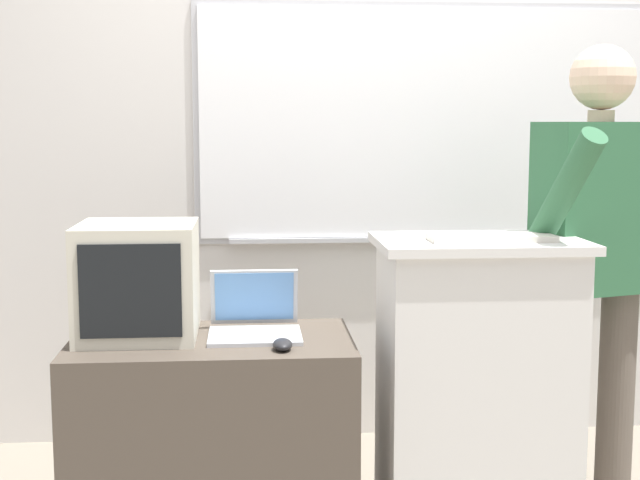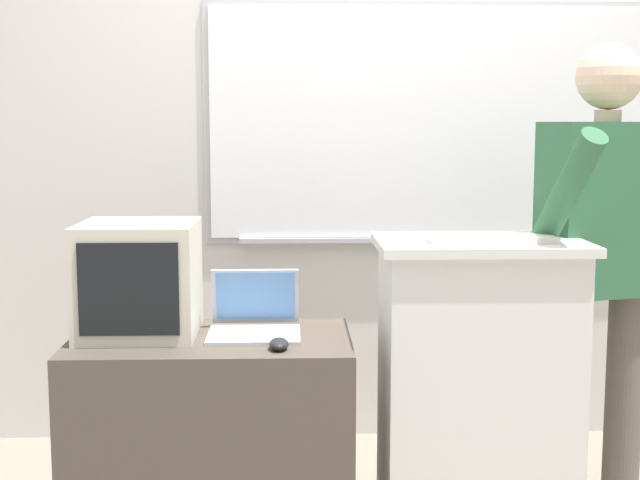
{
  "view_description": "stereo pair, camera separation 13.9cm",
  "coord_description": "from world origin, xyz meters",
  "px_view_note": "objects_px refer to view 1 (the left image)",
  "views": [
    {
      "loc": [
        -0.45,
        -2.49,
        1.38
      ],
      "look_at": [
        -0.22,
        0.39,
        1.0
      ],
      "focal_mm": 50.0,
      "sensor_mm": 36.0,
      "label": 1
    },
    {
      "loc": [
        -0.31,
        -2.5,
        1.38
      ],
      "look_at": [
        -0.22,
        0.39,
        1.0
      ],
      "focal_mm": 50.0,
      "sensor_mm": 36.0,
      "label": 2
    }
  ],
  "objects_px": {
    "person_presenter": "(597,245)",
    "wireless_keyboard": "(491,238)",
    "computer_mouse_by_laptop": "(283,344)",
    "side_desk": "(213,442)",
    "laptop": "(255,317)",
    "lectern_podium": "(476,387)",
    "crt_monitor": "(138,280)"
  },
  "relations": [
    {
      "from": "computer_mouse_by_laptop",
      "to": "side_desk",
      "type": "bearing_deg",
      "value": 143.86
    },
    {
      "from": "side_desk",
      "to": "laptop",
      "type": "xyz_separation_m",
      "value": [
        0.14,
        0.07,
        0.4
      ]
    },
    {
      "from": "laptop",
      "to": "computer_mouse_by_laptop",
      "type": "relative_size",
      "value": 2.99
    },
    {
      "from": "side_desk",
      "to": "laptop",
      "type": "relative_size",
      "value": 3.03
    },
    {
      "from": "lectern_podium",
      "to": "person_presenter",
      "type": "distance_m",
      "value": 0.67
    },
    {
      "from": "side_desk",
      "to": "laptop",
      "type": "distance_m",
      "value": 0.43
    },
    {
      "from": "person_presenter",
      "to": "lectern_podium",
      "type": "bearing_deg",
      "value": -175.19
    },
    {
      "from": "laptop",
      "to": "crt_monitor",
      "type": "distance_m",
      "value": 0.4
    },
    {
      "from": "wireless_keyboard",
      "to": "computer_mouse_by_laptop",
      "type": "distance_m",
      "value": 0.75
    },
    {
      "from": "side_desk",
      "to": "laptop",
      "type": "bearing_deg",
      "value": 25.59
    },
    {
      "from": "crt_monitor",
      "to": "laptop",
      "type": "bearing_deg",
      "value": 1.62
    },
    {
      "from": "lectern_podium",
      "to": "wireless_keyboard",
      "type": "xyz_separation_m",
      "value": [
        0.02,
        -0.06,
        0.51
      ]
    },
    {
      "from": "laptop",
      "to": "person_presenter",
      "type": "bearing_deg",
      "value": 5.37
    },
    {
      "from": "person_presenter",
      "to": "wireless_keyboard",
      "type": "relative_size",
      "value": 4.12
    },
    {
      "from": "crt_monitor",
      "to": "computer_mouse_by_laptop",
      "type": "bearing_deg",
      "value": -25.52
    },
    {
      "from": "lectern_podium",
      "to": "person_presenter",
      "type": "height_order",
      "value": "person_presenter"
    },
    {
      "from": "computer_mouse_by_laptop",
      "to": "crt_monitor",
      "type": "height_order",
      "value": "crt_monitor"
    },
    {
      "from": "lectern_podium",
      "to": "side_desk",
      "type": "distance_m",
      "value": 0.89
    },
    {
      "from": "person_presenter",
      "to": "wireless_keyboard",
      "type": "height_order",
      "value": "person_presenter"
    },
    {
      "from": "lectern_podium",
      "to": "wireless_keyboard",
      "type": "height_order",
      "value": "wireless_keyboard"
    },
    {
      "from": "lectern_podium",
      "to": "laptop",
      "type": "distance_m",
      "value": 0.77
    },
    {
      "from": "lectern_podium",
      "to": "side_desk",
      "type": "height_order",
      "value": "lectern_podium"
    },
    {
      "from": "lectern_podium",
      "to": "wireless_keyboard",
      "type": "relative_size",
      "value": 2.51
    },
    {
      "from": "person_presenter",
      "to": "computer_mouse_by_laptop",
      "type": "bearing_deg",
      "value": -178.86
    },
    {
      "from": "person_presenter",
      "to": "computer_mouse_by_laptop",
      "type": "distance_m",
      "value": 1.19
    },
    {
      "from": "computer_mouse_by_laptop",
      "to": "crt_monitor",
      "type": "distance_m",
      "value": 0.53
    },
    {
      "from": "person_presenter",
      "to": "laptop",
      "type": "bearing_deg",
      "value": 169.45
    },
    {
      "from": "person_presenter",
      "to": "crt_monitor",
      "type": "height_order",
      "value": "person_presenter"
    },
    {
      "from": "wireless_keyboard",
      "to": "crt_monitor",
      "type": "relative_size",
      "value": 1.03
    },
    {
      "from": "lectern_podium",
      "to": "laptop",
      "type": "relative_size",
      "value": 3.36
    },
    {
      "from": "laptop",
      "to": "wireless_keyboard",
      "type": "relative_size",
      "value": 0.75
    },
    {
      "from": "lectern_podium",
      "to": "crt_monitor",
      "type": "height_order",
      "value": "crt_monitor"
    }
  ]
}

